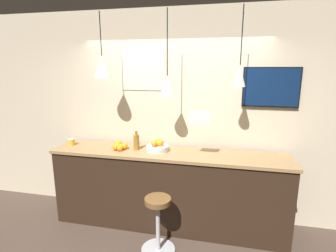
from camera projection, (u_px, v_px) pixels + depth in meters
ground_plane at (159, 249)px, 3.14m from camera, size 14.00×14.00×0.00m
back_wall at (174, 117)px, 3.70m from camera, size 8.00×0.06×2.90m
service_counter at (168, 189)px, 3.52m from camera, size 3.11×0.57×1.05m
bar_stool at (158, 219)px, 3.04m from camera, size 0.40×0.40×0.68m
fruit_bowl at (157, 147)px, 3.44m from camera, size 0.30×0.30×0.16m
orange_pile at (119, 146)px, 3.55m from camera, size 0.23×0.27×0.09m
juice_bottle at (136, 142)px, 3.49m from camera, size 0.08×0.08×0.26m
spread_jar at (71, 142)px, 3.71m from camera, size 0.09×0.09×0.09m
pendant_lamp_left at (102, 67)px, 3.31m from camera, size 0.22×0.22×0.80m
pendant_lamp_middle at (167, 85)px, 3.18m from camera, size 0.19×0.19×1.01m
pendant_lamp_right at (240, 75)px, 2.97m from camera, size 0.14×0.14×0.89m
mounted_tv at (271, 87)px, 3.28m from camera, size 0.69×0.04×0.50m
hanging_menu_board at (200, 117)px, 3.01m from camera, size 0.24×0.01×0.17m
wall_poster at (143, 69)px, 3.61m from camera, size 0.63×0.01×0.57m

